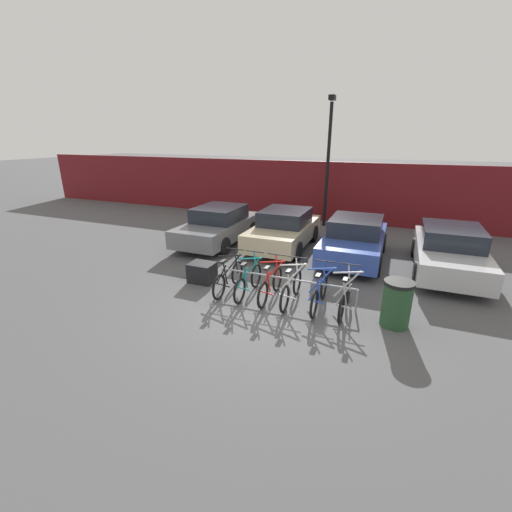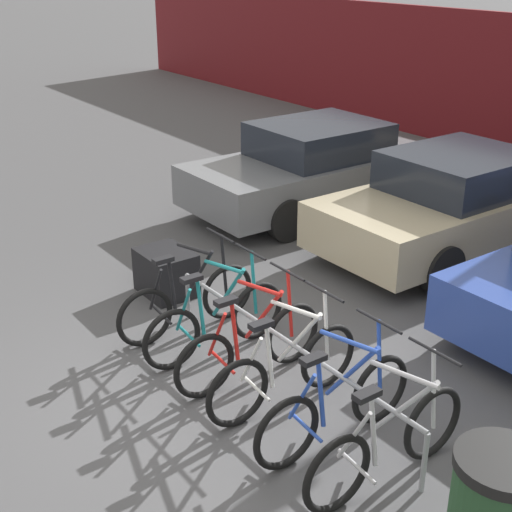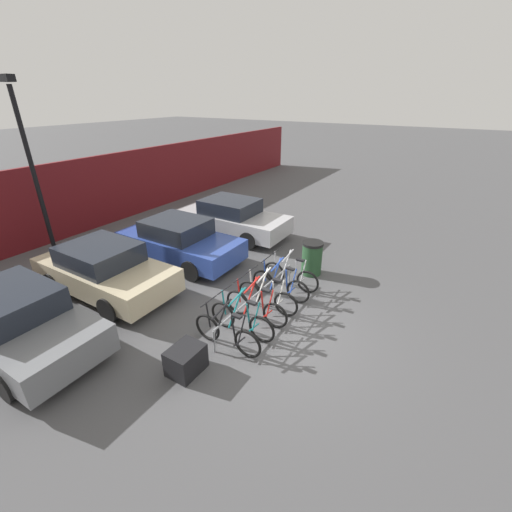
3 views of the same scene
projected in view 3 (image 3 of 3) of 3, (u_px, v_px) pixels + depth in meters
ground_plane at (275, 327)px, 8.08m from camera, size 120.00×120.00×0.00m
hoarding_wall at (39, 207)px, 11.99m from camera, size 36.00×0.16×2.78m
bike_rack at (258, 295)px, 8.44m from camera, size 3.56×0.04×0.57m
bicycle_black at (227, 334)px, 7.26m from camera, size 0.68×1.71×1.05m
bicycle_teal at (242, 320)px, 7.69m from camera, size 0.68×1.71×1.05m
bicycle_red at (256, 307)px, 8.16m from camera, size 0.68×1.71×1.05m
bicycle_white at (267, 297)px, 8.58m from camera, size 0.68×1.71×1.05m
bicycle_blue at (280, 285)px, 9.11m from camera, size 0.68×1.71×1.05m
bicycle_silver at (290, 276)px, 9.57m from camera, size 0.68×1.71×1.05m
car_grey at (15, 321)px, 7.13m from camera, size 1.91×4.16×1.40m
car_beige at (105, 270)px, 9.23m from camera, size 1.91×4.02×1.40m
car_blue at (180, 241)px, 11.03m from camera, size 1.91×4.07×1.40m
car_silver at (232, 218)px, 13.08m from camera, size 1.91×4.31×1.40m
lamp_post at (31, 162)px, 10.53m from camera, size 0.24×0.44×5.48m
trash_bin at (312, 258)px, 10.28m from camera, size 0.63×0.63×1.03m
cargo_crate at (186, 360)px, 6.68m from camera, size 0.70×0.56×0.55m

